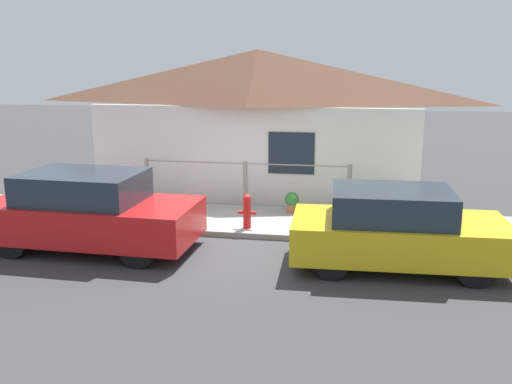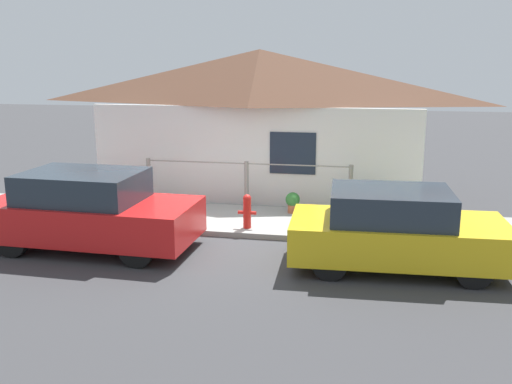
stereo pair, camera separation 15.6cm
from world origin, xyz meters
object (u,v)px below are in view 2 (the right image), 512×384
at_px(car_left, 90,211).
at_px(potted_plant_corner, 368,202).
at_px(potted_plant_by_fence, 142,194).
at_px(fire_hydrant, 247,210).
at_px(potted_plant_near_hydrant, 293,201).
at_px(car_right, 396,230).

distance_m(car_left, potted_plant_corner, 5.76).
height_order(potted_plant_by_fence, potted_plant_corner, potted_plant_corner).
relative_size(fire_hydrant, potted_plant_near_hydrant, 1.50).
bearing_deg(potted_plant_near_hydrant, fire_hydrant, -120.03).
distance_m(car_right, potted_plant_corner, 2.60).
bearing_deg(potted_plant_by_fence, car_right, -25.49).
height_order(fire_hydrant, potted_plant_by_fence, fire_hydrant).
height_order(potted_plant_near_hydrant, potted_plant_corner, potted_plant_corner).
height_order(car_left, potted_plant_near_hydrant, car_left).
relative_size(potted_plant_near_hydrant, potted_plant_by_fence, 0.87).
relative_size(car_left, car_right, 1.08).
relative_size(car_right, potted_plant_corner, 5.35).
bearing_deg(car_right, potted_plant_by_fence, 152.58).
xyz_separation_m(car_right, fire_hydrant, (-2.88, 1.47, -0.19)).
bearing_deg(fire_hydrant, potted_plant_near_hydrant, 59.97).
height_order(car_right, potted_plant_corner, car_right).
height_order(car_right, fire_hydrant, car_right).
height_order(potted_plant_near_hydrant, potted_plant_by_fence, potted_plant_by_fence).
bearing_deg(car_left, potted_plant_by_fence, 92.95).
bearing_deg(fire_hydrant, car_left, -151.62).
relative_size(car_left, potted_plant_by_fence, 7.36).
bearing_deg(car_left, potted_plant_near_hydrant, 40.74).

